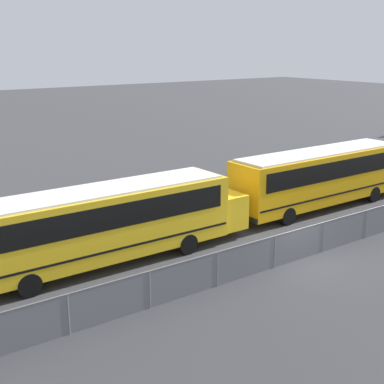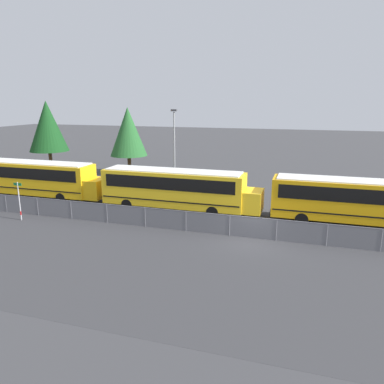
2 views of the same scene
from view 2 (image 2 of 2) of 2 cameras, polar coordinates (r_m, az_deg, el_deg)
name	(u,v)px [view 2 (image 2 of 2)]	position (r m, az deg, el deg)	size (l,w,h in m)	color
ground_plane	(252,238)	(25.09, 9.14, -6.94)	(200.00, 200.00, 0.00)	#38383A
road_strip	(235,278)	(19.64, 6.50, -12.90)	(128.89, 12.00, 0.01)	#333335
fence	(253,227)	(24.84, 9.21, -5.34)	(94.96, 0.07, 1.45)	#9EA0A5
school_bus_1	(37,177)	(37.36, -22.61, 2.17)	(13.19, 2.53, 3.36)	yellow
school_bus_2	(176,187)	(30.35, -2.42, 0.76)	(13.19, 2.53, 3.36)	yellow
school_bus_3	(361,199)	(29.11, 24.31, -1.03)	(13.19, 2.53, 3.36)	#EDA80F
street_sign	(19,200)	(30.80, -24.82, -1.14)	(0.70, 0.09, 2.93)	#B7B7BC
light_pole	(174,146)	(38.02, -2.71, 7.05)	(0.60, 0.24, 7.97)	gray
tree_2	(128,132)	(46.11, -9.71, 9.04)	(4.46, 4.46, 8.08)	#51381E
tree_3	(48,126)	(51.50, -21.15, 9.34)	(4.88, 4.88, 8.85)	#51381E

